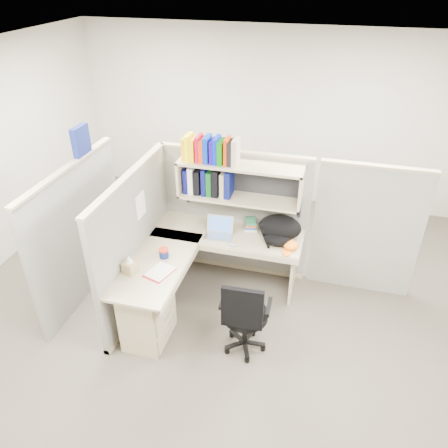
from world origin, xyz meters
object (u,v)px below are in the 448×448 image
(desk, at_px, (171,292))
(backpack, at_px, (279,230))
(laptop, at_px, (218,228))
(snack_canister, at_px, (164,253))
(task_chair, at_px, (244,327))

(desk, bearing_deg, backpack, 40.11)
(laptop, xyz_separation_m, backpack, (0.68, 0.10, 0.03))
(desk, relative_size, snack_canister, 16.26)
(desk, xyz_separation_m, task_chair, (0.85, -0.19, -0.10))
(laptop, bearing_deg, task_chair, -63.74)
(backpack, bearing_deg, task_chair, -104.46)
(laptop, height_order, snack_canister, laptop)
(snack_canister, bearing_deg, backpack, 29.31)
(desk, xyz_separation_m, snack_canister, (-0.13, 0.21, 0.35))
(desk, xyz_separation_m, backpack, (1.00, 0.85, 0.43))
(desk, distance_m, backpack, 1.38)
(desk, distance_m, laptop, 0.91)
(laptop, xyz_separation_m, task_chair, (0.53, -0.94, -0.50))
(backpack, xyz_separation_m, snack_canister, (-1.14, -0.64, -0.09))
(laptop, bearing_deg, snack_canister, -133.34)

